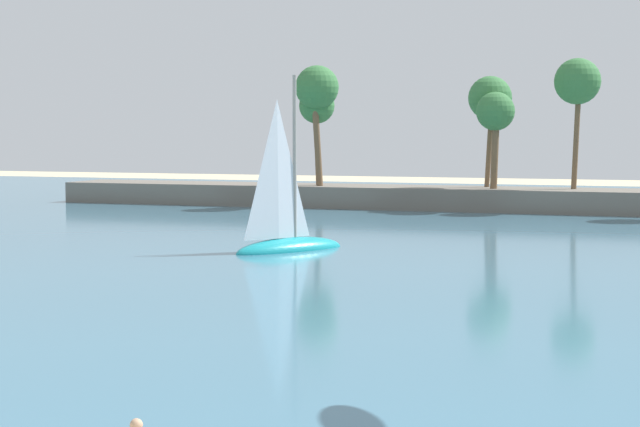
# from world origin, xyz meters

# --- Properties ---
(sea) EXTENTS (220.00, 106.48, 0.06)m
(sea) POSITION_xyz_m (0.00, 60.40, 0.03)
(sea) COLOR teal
(sea) RESTS_ON ground
(palm_headland) EXTENTS (82.74, 6.29, 13.34)m
(palm_headland) POSITION_xyz_m (4.25, 73.49, 3.79)
(palm_headland) COLOR slate
(palm_headland) RESTS_ON ground
(sailboat_near_shore) EXTENTS (5.20, 6.79, 9.74)m
(sailboat_near_shore) POSITION_xyz_m (-10.32, 42.83, 0.94)
(sailboat_near_shore) COLOR teal
(sailboat_near_shore) RESTS_ON sea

